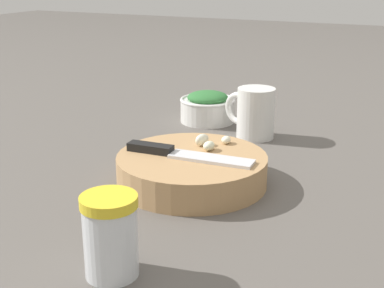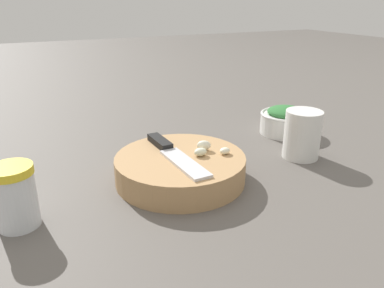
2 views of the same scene
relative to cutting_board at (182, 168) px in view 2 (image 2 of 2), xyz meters
The scene contains 7 objects.
ground_plane 0.04m from the cutting_board, 84.71° to the left, with size 5.00×5.00×0.00m, color #56514C.
cutting_board is the anchor object (origin of this frame).
chef_knife 0.03m from the cutting_board, 45.74° to the right, with size 0.04×0.21×0.01m.
garlic_cloves 0.06m from the cutting_board, behind, with size 0.07×0.05×0.02m.
herb_bowl 0.35m from the cutting_board, 160.04° to the right, with size 0.12×0.12×0.07m.
spice_jar 0.28m from the cutting_board, ahead, with size 0.06×0.06×0.09m.
coffee_mug 0.27m from the cutting_board, behind, with size 0.07×0.11×0.10m.
Camera 2 is at (0.25, 0.53, 0.31)m, focal length 35.00 mm.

